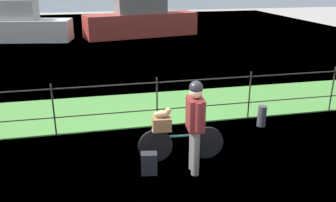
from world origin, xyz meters
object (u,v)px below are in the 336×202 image
at_px(mooring_bollard, 262,116).
at_px(moored_boat_near, 13,26).
at_px(backpack_on_paving, 149,163).
at_px(moored_boat_mid, 141,20).
at_px(terrier_dog, 163,113).
at_px(wooden_crate, 162,124).
at_px(bicycle_main, 180,143).
at_px(cyclist_person, 195,119).

height_order(mooring_bollard, moored_boat_near, moored_boat_near).
relative_size(backpack_on_paving, moored_boat_mid, 0.06).
bearing_deg(terrier_dog, wooden_crate, 175.65).
relative_size(terrier_dog, moored_boat_mid, 0.05).
xyz_separation_m(wooden_crate, backpack_on_paving, (-0.31, -0.39, -0.56)).
xyz_separation_m(bicycle_main, moored_boat_mid, (1.40, 14.48, 0.58)).
height_order(bicycle_main, moored_boat_near, moored_boat_near).
relative_size(wooden_crate, cyclist_person, 0.20).
distance_m(cyclist_person, mooring_bollard, 2.75).
bearing_deg(terrier_dog, moored_boat_mid, 83.22).
xyz_separation_m(cyclist_person, backpack_on_paving, (-0.79, 0.10, -0.80)).
bearing_deg(backpack_on_paving, mooring_bollard, 36.68).
xyz_separation_m(wooden_crate, mooring_bollard, (2.58, 1.12, -0.52)).
distance_m(wooden_crate, backpack_on_paving, 0.75).
distance_m(bicycle_main, wooden_crate, 0.55).
height_order(backpack_on_paving, moored_boat_mid, moored_boat_mid).
height_order(wooden_crate, moored_boat_near, moored_boat_near).
distance_m(bicycle_main, backpack_on_paving, 0.76).
relative_size(mooring_bollard, moored_boat_mid, 0.07).
bearing_deg(cyclist_person, mooring_bollard, 37.45).
bearing_deg(cyclist_person, moored_boat_near, 110.55).
bearing_deg(moored_boat_mid, backpack_on_paving, -97.86).
distance_m(bicycle_main, moored_boat_near, 15.34).
height_order(mooring_bollard, moored_boat_mid, moored_boat_mid).
xyz_separation_m(terrier_dog, moored_boat_mid, (1.72, 14.45, -0.05)).
bearing_deg(wooden_crate, bicycle_main, -4.35).
bearing_deg(wooden_crate, cyclist_person, -45.49).
distance_m(backpack_on_paving, moored_boat_mid, 15.00).
distance_m(mooring_bollard, moored_boat_near, 15.26).
relative_size(bicycle_main, terrier_dog, 5.04).
relative_size(cyclist_person, moored_boat_near, 0.28).
height_order(bicycle_main, mooring_bollard, bicycle_main).
height_order(bicycle_main, moored_boat_mid, moored_boat_mid).
distance_m(wooden_crate, terrier_dog, 0.20).
xyz_separation_m(cyclist_person, moored_boat_mid, (1.26, 14.94, -0.09)).
bearing_deg(mooring_bollard, moored_boat_near, 120.10).
height_order(wooden_crate, mooring_bollard, wooden_crate).
xyz_separation_m(wooden_crate, moored_boat_mid, (1.74, 14.45, 0.15)).
relative_size(bicycle_main, cyclist_person, 0.96).
xyz_separation_m(bicycle_main, wooden_crate, (-0.35, 0.03, 0.42)).
xyz_separation_m(moored_boat_near, moored_boat_mid, (6.81, 0.14, 0.13)).
xyz_separation_m(bicycle_main, backpack_on_paving, (-0.65, -0.37, -0.14)).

